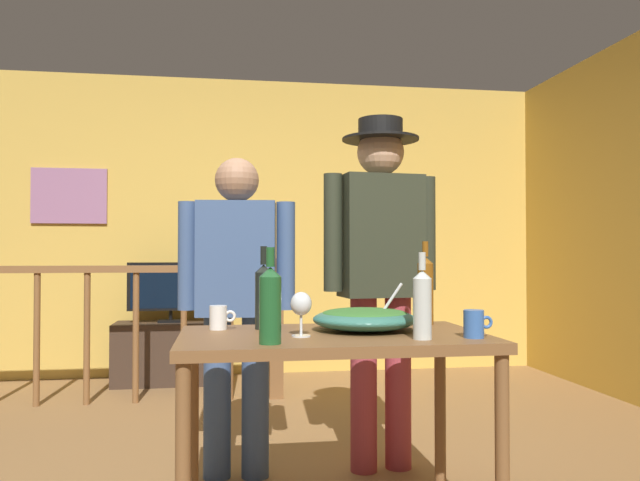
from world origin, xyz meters
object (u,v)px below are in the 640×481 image
(framed_picture, at_px, (69,196))
(stair_railing, at_px, (143,317))
(wine_bottle_dark, at_px, (264,295))
(wine_glass, at_px, (301,306))
(wine_bottle_clear, at_px, (422,303))
(person_standing_left, at_px, (237,290))
(wine_bottle_green, at_px, (270,304))
(salad_bowl, at_px, (365,318))
(mug_blue, at_px, (474,324))
(person_standing_right, at_px, (381,258))
(mug_white, at_px, (219,318))
(wine_bottle_amber, at_px, (425,289))
(tv_console, at_px, (171,353))
(serving_table, at_px, (333,356))
(flat_screen_tv, at_px, (171,287))

(framed_picture, xyz_separation_m, stair_railing, (0.73, -0.95, -0.94))
(wine_bottle_dark, bearing_deg, wine_glass, -64.29)
(wine_bottle_clear, xyz_separation_m, person_standing_left, (-0.64, 0.85, 0.00))
(wine_glass, bearing_deg, wine_bottle_green, -127.41)
(salad_bowl, bearing_deg, stair_railing, 117.60)
(wine_bottle_green, relative_size, mug_blue, 2.99)
(mug_blue, xyz_separation_m, person_standing_right, (-0.14, 0.84, 0.23))
(wine_bottle_clear, height_order, mug_white, wine_bottle_clear)
(stair_railing, bearing_deg, person_standing_right, -49.98)
(salad_bowl, bearing_deg, wine_glass, -151.57)
(wine_bottle_amber, bearing_deg, salad_bowl, -150.58)
(tv_console, relative_size, wine_bottle_green, 2.74)
(framed_picture, relative_size, serving_table, 0.53)
(mug_white, bearing_deg, serving_table, -24.08)
(framed_picture, height_order, wine_bottle_amber, framed_picture)
(person_standing_left, relative_size, person_standing_right, 0.88)
(tv_console, xyz_separation_m, salad_bowl, (0.99, -2.82, 0.55))
(wine_bottle_amber, relative_size, mug_blue, 3.28)
(framed_picture, distance_m, tv_console, 1.59)
(wine_bottle_clear, xyz_separation_m, wine_bottle_dark, (-0.54, 0.39, 0.01))
(wine_bottle_green, bearing_deg, person_standing_right, 55.16)
(mug_blue, distance_m, mug_white, 1.00)
(flat_screen_tv, relative_size, salad_bowl, 1.65)
(framed_picture, relative_size, wine_bottle_amber, 1.71)
(wine_glass, xyz_separation_m, person_standing_right, (0.48, 0.71, 0.17))
(tv_console, xyz_separation_m, wine_bottle_dark, (0.59, -2.71, 0.64))
(wine_glass, distance_m, person_standing_right, 0.88)
(wine_glass, relative_size, mug_blue, 1.50)
(wine_bottle_dark, height_order, mug_blue, wine_bottle_dark)
(stair_railing, height_order, wine_bottle_clear, wine_bottle_clear)
(flat_screen_tv, bearing_deg, serving_table, -73.54)
(wine_bottle_green, xyz_separation_m, mug_white, (-0.18, 0.43, -0.09))
(tv_console, height_order, wine_glass, wine_glass)
(mug_blue, bearing_deg, wine_glass, 168.52)
(salad_bowl, xyz_separation_m, wine_glass, (-0.27, -0.15, 0.06))
(person_standing_left, bearing_deg, salad_bowl, 137.30)
(wine_glass, height_order, wine_bottle_clear, wine_bottle_clear)
(salad_bowl, height_order, wine_bottle_clear, wine_bottle_clear)
(wine_glass, xyz_separation_m, wine_bottle_dark, (-0.12, 0.25, 0.02))
(stair_railing, relative_size, wine_bottle_dark, 8.19)
(stair_railing, relative_size, flat_screen_tv, 4.04)
(mug_blue, relative_size, person_standing_left, 0.07)
(person_standing_left, bearing_deg, mug_blue, 141.14)
(framed_picture, distance_m, wine_bottle_dark, 3.40)
(framed_picture, xyz_separation_m, wine_bottle_clear, (2.00, -3.39, -0.67))
(wine_bottle_clear, height_order, mug_blue, wine_bottle_clear)
(salad_bowl, distance_m, mug_white, 0.59)
(stair_railing, relative_size, mug_white, 25.91)
(salad_bowl, distance_m, person_standing_right, 0.65)
(framed_picture, xyz_separation_m, flat_screen_tv, (0.87, -0.32, -0.77))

